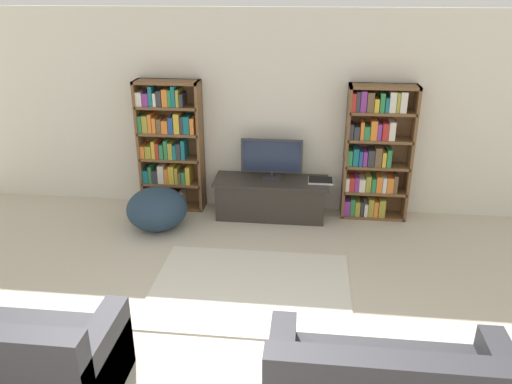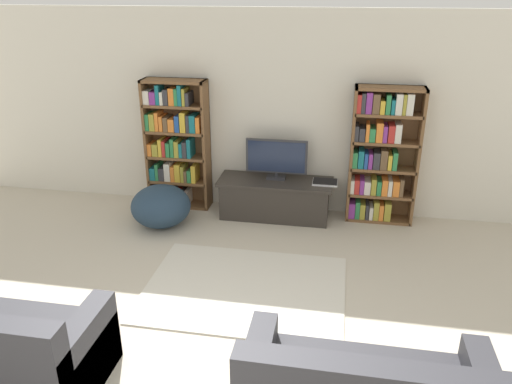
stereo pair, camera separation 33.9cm
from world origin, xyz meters
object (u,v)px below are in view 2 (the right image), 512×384
object	(u,v)px
bookshelf_right	(381,156)
laptop	(325,182)
bookshelf_left	(176,145)
beanbag_ottoman	(161,206)
television	(276,158)
tv_stand	(275,198)

from	to	relation	value
bookshelf_right	laptop	xyz separation A→B (m)	(-0.67, -0.14, -0.35)
bookshelf_left	beanbag_ottoman	size ratio (longest dim) A/B	2.32
bookshelf_right	television	distance (m)	1.31
bookshelf_right	beanbag_ottoman	xyz separation A→B (m)	(-2.69, -0.67, -0.61)
bookshelf_right	tv_stand	xyz separation A→B (m)	(-1.30, -0.15, -0.61)
laptop	bookshelf_left	bearing A→B (deg)	176.08
bookshelf_right	tv_stand	distance (m)	1.45
tv_stand	beanbag_ottoman	distance (m)	1.48
laptop	beanbag_ottoman	xyz separation A→B (m)	(-2.02, -0.53, -0.26)
television	laptop	distance (m)	0.69
tv_stand	beanbag_ottoman	world-z (taller)	beanbag_ottoman
bookshelf_left	beanbag_ottoman	bearing A→B (deg)	-90.80
bookshelf_right	bookshelf_left	bearing A→B (deg)	-179.99
bookshelf_left	laptop	distance (m)	2.04
bookshelf_left	beanbag_ottoman	xyz separation A→B (m)	(-0.01, -0.67, -0.61)
tv_stand	laptop	world-z (taller)	laptop
bookshelf_left	television	bearing A→B (deg)	-3.45
bookshelf_left	beanbag_ottoman	distance (m)	0.90
bookshelf_right	television	xyz separation A→B (m)	(-1.30, -0.08, -0.08)
laptop	beanbag_ottoman	world-z (taller)	laptop
bookshelf_left	tv_stand	world-z (taller)	bookshelf_left
tv_stand	bookshelf_right	bearing A→B (deg)	6.73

